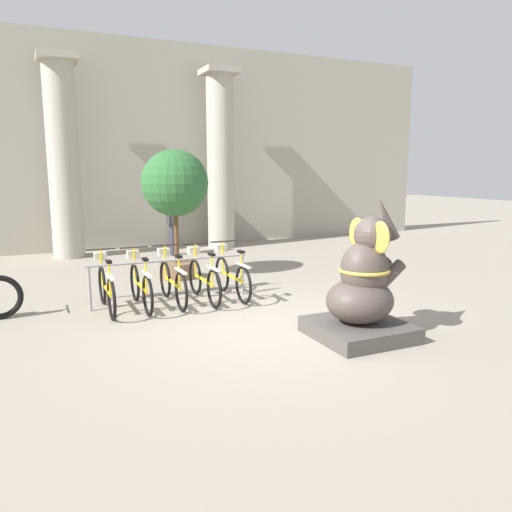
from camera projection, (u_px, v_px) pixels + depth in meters
name	position (u px, v px, depth m)	size (l,w,h in m)	color
ground_plane	(265.00, 327.00, 7.42)	(60.00, 60.00, 0.00)	gray
building_facade	(139.00, 146.00, 14.61)	(20.00, 0.20, 6.00)	#A39E8E
column_left	(63.00, 157.00, 12.89)	(1.00, 1.00, 5.16)	#ADA899
column_right	(221.00, 159.00, 14.67)	(1.00, 1.00, 5.16)	#ADA899
bike_rack	(170.00, 270.00, 8.70)	(2.82, 0.05, 0.77)	gray
bicycle_0	(106.00, 287.00, 8.18)	(0.48, 1.71, 0.98)	black
bicycle_1	(140.00, 284.00, 8.39)	(0.48, 1.71, 0.98)	black
bicycle_2	(172.00, 281.00, 8.65)	(0.48, 1.71, 0.98)	black
bicycle_3	(203.00, 279.00, 8.84)	(0.48, 1.71, 0.98)	black
bicycle_4	(231.00, 275.00, 9.11)	(0.48, 1.71, 0.98)	black
elephant_statue	(363.00, 291.00, 6.86)	(1.24, 1.24, 1.97)	#4C4742
person_pedestrian	(171.00, 218.00, 13.45)	(0.23, 0.47, 1.71)	#383342
potted_tree	(175.00, 189.00, 10.43)	(1.40, 1.40, 2.73)	brown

